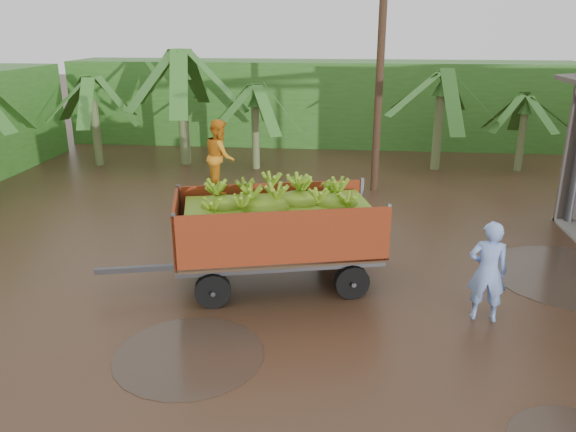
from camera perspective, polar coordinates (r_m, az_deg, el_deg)
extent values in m
plane|color=black|center=(10.65, 9.17, -10.00)|extent=(100.00, 100.00, 0.00)
cube|color=#2D661E|center=(25.58, 3.27, 11.44)|extent=(22.00, 3.00, 3.60)
cube|color=#47474C|center=(11.59, -15.12, -5.23)|extent=(1.60, 0.51, 0.11)
imported|color=orange|center=(11.30, -6.92, 6.06)|extent=(0.72, 0.83, 1.46)
imported|color=#7FA2E8|center=(10.63, 19.62, -5.32)|extent=(0.74, 0.53, 1.89)
cylinder|color=#47301E|center=(17.81, 9.39, 15.67)|extent=(0.24, 0.24, 8.35)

